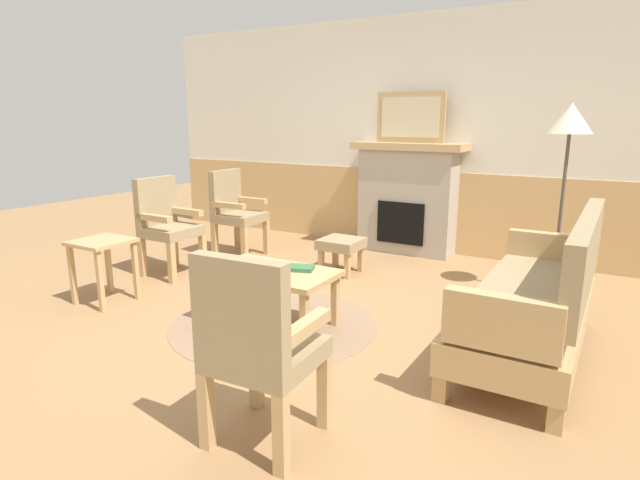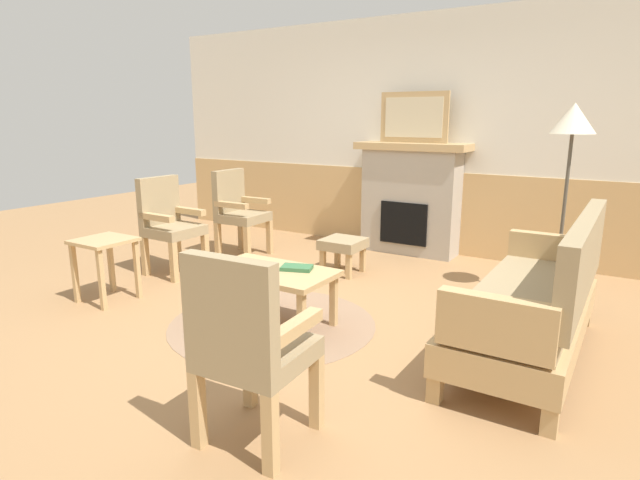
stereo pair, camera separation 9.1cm
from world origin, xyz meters
name	(u,v)px [view 1 (the left image)]	position (x,y,z in m)	size (l,w,h in m)	color
ground_plane	(298,314)	(0.00, 0.00, 0.00)	(14.00, 14.00, 0.00)	#997047
wall_back	(417,139)	(0.00, 2.60, 1.31)	(7.20, 0.14, 2.70)	silver
fireplace	(407,197)	(0.00, 2.35, 0.65)	(1.30, 0.44, 1.28)	#A39989
framed_picture	(410,117)	(0.00, 2.35, 1.56)	(0.80, 0.04, 0.56)	tan
couch	(536,301)	(1.76, 0.15, 0.40)	(0.70, 1.80, 0.98)	tan
coffee_table	(273,277)	(-0.05, -0.27, 0.39)	(0.96, 0.56, 0.44)	tan
round_rug	(274,324)	(-0.05, -0.27, 0.00)	(1.60, 1.60, 0.01)	#896B51
book_on_table	(298,268)	(0.12, -0.17, 0.46)	(0.23, 0.15, 0.03)	#33663D
footstool	(341,246)	(-0.25, 1.20, 0.28)	(0.40, 0.40, 0.36)	tan
armchair_near_fireplace	(166,222)	(-1.76, 0.28, 0.54)	(0.49, 0.49, 0.98)	tan
armchair_by_window_left	(235,209)	(-1.64, 1.21, 0.54)	(0.49, 0.49, 0.98)	tan
armchair_front_left	(257,342)	(0.78, -1.55, 0.54)	(0.50, 0.50, 0.98)	tan
side_table	(103,253)	(-1.60, -0.59, 0.43)	(0.44, 0.44, 0.55)	tan
floor_lamp_by_couch	(570,131)	(1.72, 1.54, 1.45)	(0.36, 0.36, 1.68)	#332D28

